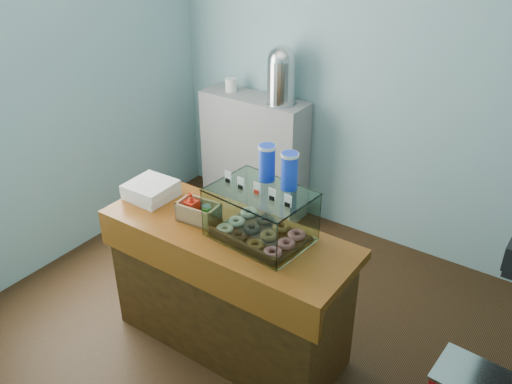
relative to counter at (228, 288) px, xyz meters
The scene contains 8 objects.
ground 0.52m from the counter, 90.00° to the left, with size 3.50×3.50×0.00m, color black.
room_shell 1.27m from the counter, 84.37° to the left, with size 3.54×3.04×2.82m.
counter is the anchor object (origin of this frame).
back_shelf 1.82m from the counter, 119.76° to the left, with size 1.00×0.32×1.10m, color gray.
display_case 0.66m from the counter, 21.38° to the left, with size 0.59×0.46×0.52m.
condiment_crate 0.55m from the counter, behind, with size 0.26×0.17×0.18m.
pastry_boxes 0.82m from the counter, behind, with size 0.30×0.30×0.11m.
coffee_urn 1.91m from the counter, 111.52° to the left, with size 0.27×0.27×0.49m.
Camera 1 is at (1.69, -2.38, 2.68)m, focal length 38.00 mm.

